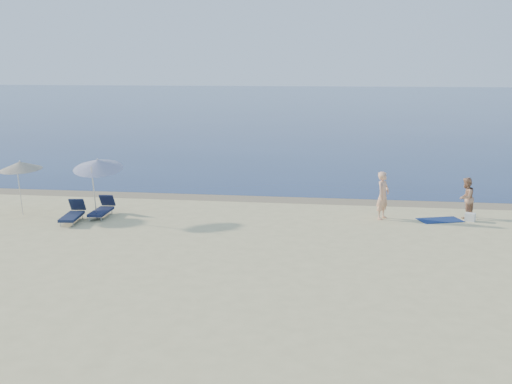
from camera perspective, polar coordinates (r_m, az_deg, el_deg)
sea at (r=109.69m, az=8.08°, el=7.92°), size 240.00×160.00×0.01m
wet_sand_strip at (r=29.57m, az=6.46°, el=-0.79°), size 240.00×1.60×0.00m
person_left at (r=26.29m, az=11.23°, el=-0.30°), size 0.74×0.84×1.93m
person_right at (r=27.33m, az=18.16°, el=-0.49°), size 0.97×1.02×1.66m
beach_towel at (r=26.75m, az=16.04°, el=-2.42°), size 1.90×1.45×0.03m
white_bag at (r=26.96m, az=18.50°, el=-2.13°), size 0.47×0.43×0.32m
umbrella_near at (r=26.50m, az=-13.89°, el=2.40°), size 2.24×2.26×2.62m
umbrella_far at (r=28.09m, az=-20.23°, el=2.21°), size 2.20×2.22×2.34m
lounger_left at (r=26.48m, az=-15.98°, el=-1.92°), size 0.84×1.91×0.81m
lounger_right at (r=27.06m, az=-13.52°, el=-1.53°), size 0.67×1.85×0.80m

